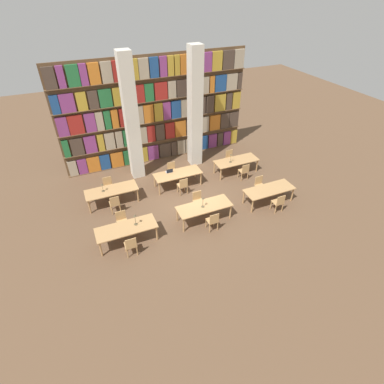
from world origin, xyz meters
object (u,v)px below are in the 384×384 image
reading_table_0 (126,229)px  reading_table_4 (178,174)px  chair_1 (122,221)px  reading_table_2 (269,190)px  chair_0 (131,245)px  chair_11 (230,158)px  chair_6 (115,203)px  chair_5 (260,185)px  desk_lamp_2 (102,186)px  reading_table_1 (204,207)px  desk_lamp_1 (203,201)px  reading_table_5 (236,161)px  reading_table_3 (112,191)px  laptop (169,172)px  pillar_left (131,120)px  chair_8 (183,185)px  desk_lamp_0 (135,218)px  chair_10 (244,171)px  chair_9 (172,170)px  chair_2 (213,221)px  chair_7 (108,186)px  chair_3 (198,200)px  pillar_center (195,110)px  chair_4 (278,202)px  desk_lamp_3 (231,157)px

reading_table_0 → reading_table_4: 4.23m
chair_1 → reading_table_2: size_ratio=0.39×
chair_0 → chair_11: same height
chair_6 → reading_table_4: 3.34m
chair_5 → desk_lamp_2: bearing=-16.7°
reading_table_1 → reading_table_4: 2.79m
desk_lamp_1 → chair_6: size_ratio=0.54×
reading_table_5 → reading_table_3: bearing=-179.3°
reading_table_3 → laptop: laptop is taller
pillar_left → chair_8: (1.52, -2.49, -2.51)m
desk_lamp_0 → reading_table_3: bearing=98.9°
reading_table_2 → chair_10: bearing=90.2°
laptop → chair_10: laptop is taller
desk_lamp_1 → chair_5: size_ratio=0.54×
chair_5 → chair_8: same height
reading_table_0 → chair_9: chair_9 is taller
reading_table_4 → chair_2: bearing=-87.7°
chair_7 → chair_9: (3.20, 0.11, 0.00)m
chair_0 → chair_3: bearing=23.6°
pillar_center → reading_table_2: bearing=-70.8°
reading_table_3 → chair_7: size_ratio=2.56×
desk_lamp_0 → reading_table_5: desk_lamp_0 is taller
chair_8 → chair_9: size_ratio=1.00×
pillar_center → chair_9: bearing=-148.4°
chair_4 → chair_10: size_ratio=1.00×
desk_lamp_0 → chair_7: 3.46m
pillar_left → chair_6: bearing=-122.8°
chair_10 → chair_11: bearing=90.0°
desk_lamp_1 → reading_table_3: desk_lamp_1 is taller
chair_2 → reading_table_4: (-0.14, 3.51, 0.16)m
chair_2 → reading_table_2: chair_2 is taller
desk_lamp_1 → chair_5: desk_lamp_1 is taller
reading_table_4 → chair_8: bearing=-92.6°
chair_1 → reading_table_1: chair_1 is taller
chair_0 → chair_2: 3.34m
pillar_center → chair_0: 7.61m
chair_0 → chair_4: 6.48m
chair_10 → chair_0: bearing=-156.8°
chair_1 → reading_table_5: chair_1 is taller
chair_4 → chair_9: size_ratio=1.00×
pillar_center → chair_0: (-4.87, -5.29, -2.51)m
chair_3 → chair_11: 4.16m
desk_lamp_3 → chair_3: bearing=-143.6°
desk_lamp_3 → chair_8: bearing=-167.3°
chair_3 → chair_5: size_ratio=1.00×
pillar_left → chair_6: (-1.68, -2.60, -2.51)m
desk_lamp_2 → chair_5: bearing=-16.7°
reading_table_1 → chair_8: bearing=93.6°
reading_table_1 → chair_2: chair_2 is taller
pillar_left → chair_5: (4.83, -3.89, -2.51)m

